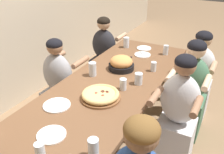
{
  "coord_description": "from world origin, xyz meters",
  "views": [
    {
      "loc": [
        -1.92,
        -1.02,
        1.95
      ],
      "look_at": [
        0.0,
        0.0,
        0.81
      ],
      "focal_mm": 40.0,
      "sensor_mm": 36.0,
      "label": 1
    }
  ],
  "objects_px": {
    "drinking_glass_h": "(123,85)",
    "diner_near_right": "(197,79)",
    "drinking_glass_b": "(166,50)",
    "drinking_glass_i": "(139,79)",
    "drinking_glass_e": "(41,154)",
    "empty_plate_c": "(52,135)",
    "drinking_glass_d": "(93,70)",
    "empty_plate_b": "(143,55)",
    "diner_far_center": "(60,89)",
    "diner_near_center": "(177,117)",
    "drinking_glass_a": "(93,150)",
    "empty_plate_a": "(57,105)",
    "diner_near_midright": "(189,94)",
    "drinking_glass_c": "(126,43)",
    "empty_plate_d": "(144,48)",
    "skillet_bowl": "(121,63)",
    "diner_far_right": "(104,57)",
    "pizza_board_main": "(100,95)",
    "drinking_glass_f": "(153,67)"
  },
  "relations": [
    {
      "from": "drinking_glass_h",
      "to": "diner_near_right",
      "type": "height_order",
      "value": "diner_near_right"
    },
    {
      "from": "drinking_glass_b",
      "to": "drinking_glass_i",
      "type": "relative_size",
      "value": 1.05
    },
    {
      "from": "drinking_glass_e",
      "to": "drinking_glass_h",
      "type": "distance_m",
      "value": 1.04
    },
    {
      "from": "drinking_glass_i",
      "to": "diner_near_right",
      "type": "bearing_deg",
      "value": -26.15
    },
    {
      "from": "empty_plate_c",
      "to": "drinking_glass_d",
      "type": "relative_size",
      "value": 1.46
    },
    {
      "from": "drinking_glass_h",
      "to": "empty_plate_b",
      "type": "bearing_deg",
      "value": 9.72
    },
    {
      "from": "diner_far_center",
      "to": "diner_near_center",
      "type": "bearing_deg",
      "value": 2.67
    },
    {
      "from": "drinking_glass_e",
      "to": "drinking_glass_a",
      "type": "bearing_deg",
      "value": -54.96
    },
    {
      "from": "empty_plate_a",
      "to": "diner_near_midright",
      "type": "xyz_separation_m",
      "value": [
        1.12,
        -0.88,
        -0.24
      ]
    },
    {
      "from": "empty_plate_c",
      "to": "diner_near_center",
      "type": "xyz_separation_m",
      "value": [
        0.95,
        -0.68,
        -0.24
      ]
    },
    {
      "from": "diner_near_center",
      "to": "empty_plate_a",
      "type": "bearing_deg",
      "value": 35.89
    },
    {
      "from": "drinking_glass_a",
      "to": "drinking_glass_c",
      "type": "relative_size",
      "value": 1.04
    },
    {
      "from": "empty_plate_a",
      "to": "drinking_glass_h",
      "type": "height_order",
      "value": "drinking_glass_h"
    },
    {
      "from": "drinking_glass_a",
      "to": "empty_plate_c",
      "type": "bearing_deg",
      "value": 84.98
    },
    {
      "from": "drinking_glass_d",
      "to": "diner_near_center",
      "type": "distance_m",
      "value": 0.96
    },
    {
      "from": "drinking_glass_a",
      "to": "empty_plate_b",
      "type": "bearing_deg",
      "value": 11.6
    },
    {
      "from": "empty_plate_a",
      "to": "empty_plate_b",
      "type": "distance_m",
      "value": 1.38
    },
    {
      "from": "empty_plate_a",
      "to": "drinking_glass_i",
      "type": "distance_m",
      "value": 0.82
    },
    {
      "from": "empty_plate_d",
      "to": "drinking_glass_i",
      "type": "relative_size",
      "value": 1.65
    },
    {
      "from": "drinking_glass_i",
      "to": "diner_near_right",
      "type": "xyz_separation_m",
      "value": [
        0.86,
        -0.42,
        -0.31
      ]
    },
    {
      "from": "drinking_glass_h",
      "to": "drinking_glass_a",
      "type": "bearing_deg",
      "value": -166.51
    },
    {
      "from": "skillet_bowl",
      "to": "drinking_glass_i",
      "type": "height_order",
      "value": "skillet_bowl"
    },
    {
      "from": "drinking_glass_h",
      "to": "drinking_glass_i",
      "type": "relative_size",
      "value": 0.98
    },
    {
      "from": "drinking_glass_d",
      "to": "diner_near_right",
      "type": "bearing_deg",
      "value": -44.8
    },
    {
      "from": "diner_near_midright",
      "to": "drinking_glass_i",
      "type": "bearing_deg",
      "value": 46.83
    },
    {
      "from": "drinking_glass_c",
      "to": "diner_far_right",
      "type": "xyz_separation_m",
      "value": [
        0.1,
        0.4,
        -0.32
      ]
    },
    {
      "from": "drinking_glass_b",
      "to": "drinking_glass_d",
      "type": "bearing_deg",
      "value": 151.32
    },
    {
      "from": "pizza_board_main",
      "to": "diner_near_center",
      "type": "height_order",
      "value": "diner_near_center"
    },
    {
      "from": "pizza_board_main",
      "to": "empty_plate_c",
      "type": "xyz_separation_m",
      "value": [
        -0.59,
        0.06,
        -0.03
      ]
    },
    {
      "from": "drinking_glass_f",
      "to": "diner_far_center",
      "type": "bearing_deg",
      "value": 114.52
    },
    {
      "from": "empty_plate_c",
      "to": "empty_plate_d",
      "type": "distance_m",
      "value": 1.89
    },
    {
      "from": "diner_far_center",
      "to": "drinking_glass_c",
      "type": "bearing_deg",
      "value": 67.16
    },
    {
      "from": "drinking_glass_d",
      "to": "diner_far_right",
      "type": "height_order",
      "value": "diner_far_right"
    },
    {
      "from": "pizza_board_main",
      "to": "empty_plate_c",
      "type": "height_order",
      "value": "pizza_board_main"
    },
    {
      "from": "drinking_glass_d",
      "to": "drinking_glass_f",
      "type": "distance_m",
      "value": 0.65
    },
    {
      "from": "diner_far_right",
      "to": "drinking_glass_d",
      "type": "bearing_deg",
      "value": -66.55
    },
    {
      "from": "empty_plate_d",
      "to": "diner_far_right",
      "type": "height_order",
      "value": "diner_far_right"
    },
    {
      "from": "drinking_glass_f",
      "to": "diner_near_center",
      "type": "bearing_deg",
      "value": -133.58
    },
    {
      "from": "drinking_glass_i",
      "to": "diner_far_center",
      "type": "bearing_deg",
      "value": 95.98
    },
    {
      "from": "pizza_board_main",
      "to": "diner_far_center",
      "type": "bearing_deg",
      "value": 67.5
    },
    {
      "from": "skillet_bowl",
      "to": "diner_far_right",
      "type": "distance_m",
      "value": 1.02
    },
    {
      "from": "pizza_board_main",
      "to": "empty_plate_c",
      "type": "relative_size",
      "value": 1.7
    },
    {
      "from": "pizza_board_main",
      "to": "drinking_glass_b",
      "type": "relative_size",
      "value": 3.02
    },
    {
      "from": "empty_plate_a",
      "to": "empty_plate_d",
      "type": "relative_size",
      "value": 1.24
    },
    {
      "from": "empty_plate_c",
      "to": "diner_far_right",
      "type": "relative_size",
      "value": 0.19
    },
    {
      "from": "drinking_glass_e",
      "to": "drinking_glass_h",
      "type": "bearing_deg",
      "value": -3.4
    },
    {
      "from": "drinking_glass_f",
      "to": "diner_near_right",
      "type": "distance_m",
      "value": 0.72
    },
    {
      "from": "empty_plate_a",
      "to": "drinking_glass_b",
      "type": "bearing_deg",
      "value": -17.05
    },
    {
      "from": "drinking_glass_d",
      "to": "empty_plate_a",
      "type": "bearing_deg",
      "value": -177.37
    },
    {
      "from": "diner_near_midright",
      "to": "drinking_glass_c",
      "type": "bearing_deg",
      "value": -22.45
    }
  ]
}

